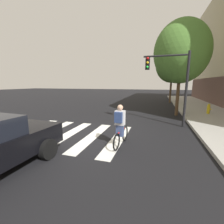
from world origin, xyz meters
TOP-DOWN VIEW (x-y plane):
  - ground_plane at (0.00, 0.00)m, footprint 120.00×120.00m
  - crosswalk_stripes at (-0.55, 0.00)m, footprint 5.55×4.04m
  - cyclist at (2.23, -0.72)m, footprint 0.38×1.71m
  - traffic_light_near at (4.26, 2.98)m, footprint 2.47×0.28m
  - fire_hydrant at (7.48, 7.00)m, footprint 0.33×0.22m
  - street_tree_near at (5.08, 6.33)m, footprint 3.95×3.95m
  - street_tree_mid at (5.22, 14.75)m, footprint 4.11×4.11m

SIDE VIEW (x-z plane):
  - ground_plane at x=0.00m, z-range 0.00..0.00m
  - crosswalk_stripes at x=-0.55m, z-range 0.00..0.01m
  - fire_hydrant at x=7.48m, z-range 0.14..0.92m
  - cyclist at x=2.23m, z-range 0.00..1.69m
  - traffic_light_near at x=4.26m, z-range 0.76..4.96m
  - street_tree_near at x=5.08m, z-range 1.23..8.25m
  - street_tree_mid at x=5.22m, z-range 1.28..8.59m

